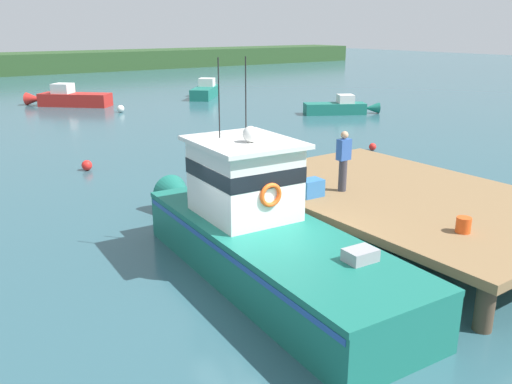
# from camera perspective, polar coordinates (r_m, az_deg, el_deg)

# --- Properties ---
(ground_plane) EXTENTS (200.00, 200.00, 0.00)m
(ground_plane) POSITION_cam_1_polar(r_m,az_deg,el_deg) (12.11, 0.32, -9.40)
(ground_plane) COLOR #2D5660
(dock) EXTENTS (6.00, 9.00, 1.20)m
(dock) POSITION_cam_1_polar(r_m,az_deg,el_deg) (14.84, 15.54, -0.49)
(dock) COLOR #4C3D2D
(dock) RESTS_ON ground
(main_fishing_boat) EXTENTS (3.12, 9.91, 4.80)m
(main_fishing_boat) POSITION_cam_1_polar(r_m,az_deg,el_deg) (12.10, 0.26, -4.21)
(main_fishing_boat) COLOR #196B5B
(main_fishing_boat) RESTS_ON ground
(crate_single_by_cleat) EXTENTS (0.62, 0.47, 0.46)m
(crate_single_by_cleat) POSITION_cam_1_polar(r_m,az_deg,el_deg) (13.92, 5.90, 0.44)
(crate_single_by_cleat) COLOR #3370B2
(crate_single_by_cleat) RESTS_ON dock
(crate_stack_near_edge) EXTENTS (0.72, 0.62, 0.40)m
(crate_stack_near_edge) POSITION_cam_1_polar(r_m,az_deg,el_deg) (15.24, 1.64, 1.91)
(crate_stack_near_edge) COLOR #2D8442
(crate_stack_near_edge) RESTS_ON dock
(bait_bucket) EXTENTS (0.32, 0.32, 0.34)m
(bait_bucket) POSITION_cam_1_polar(r_m,az_deg,el_deg) (12.28, 21.34, -3.30)
(bait_bucket) COLOR #E04C19
(bait_bucket) RESTS_ON dock
(deckhand_by_the_boat) EXTENTS (0.36, 0.22, 1.63)m
(deckhand_by_the_boat) POSITION_cam_1_polar(r_m,az_deg,el_deg) (14.35, 9.34, 3.42)
(deckhand_by_the_boat) COLOR #383842
(deckhand_by_the_boat) RESTS_ON dock
(moored_boat_far_left) EXTENTS (4.77, 3.29, 1.25)m
(moored_boat_far_left) POSITION_cam_1_polar(r_m,az_deg,el_deg) (35.45, 8.99, 8.94)
(moored_boat_far_left) COLOR #196B5B
(moored_boat_far_left) RESTS_ON ground
(moored_boat_outer_mooring) EXTENTS (5.38, 5.21, 1.59)m
(moored_boat_outer_mooring) POSITION_cam_1_polar(r_m,az_deg,el_deg) (40.95, -19.37, 9.45)
(moored_boat_outer_mooring) COLOR red
(moored_boat_outer_mooring) RESTS_ON ground
(moored_boat_far_right) EXTENTS (4.76, 5.08, 1.48)m
(moored_boat_far_right) POSITION_cam_1_polar(r_m,az_deg,el_deg) (43.88, -5.37, 10.74)
(moored_boat_far_right) COLOR #196B5B
(moored_boat_far_right) RESTS_ON ground
(mooring_buoy_channel_marker) EXTENTS (0.41, 0.41, 0.41)m
(mooring_buoy_channel_marker) POSITION_cam_1_polar(r_m,az_deg,el_deg) (22.09, -17.67, 2.74)
(mooring_buoy_channel_marker) COLOR red
(mooring_buoy_channel_marker) RESTS_ON ground
(mooring_buoy_outer) EXTENTS (0.33, 0.33, 0.33)m
(mooring_buoy_outer) POSITION_cam_1_polar(r_m,az_deg,el_deg) (25.14, 12.38, 4.76)
(mooring_buoy_outer) COLOR red
(mooring_buoy_outer) RESTS_ON ground
(mooring_buoy_spare_mooring) EXTENTS (0.48, 0.48, 0.48)m
(mooring_buoy_spare_mooring) POSITION_cam_1_polar(r_m,az_deg,el_deg) (36.91, -14.31, 8.65)
(mooring_buoy_spare_mooring) COLOR silver
(mooring_buoy_spare_mooring) RESTS_ON ground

